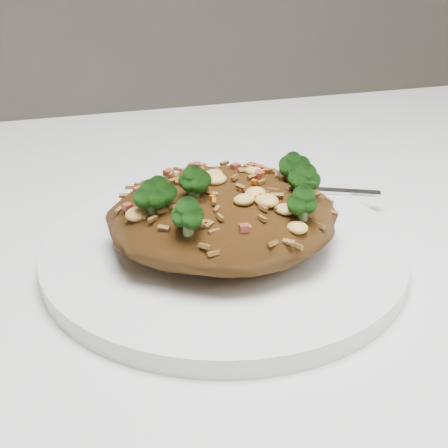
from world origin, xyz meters
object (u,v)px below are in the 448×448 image
(plate, at_px, (224,251))
(fried_rice, at_px, (224,206))
(fork, at_px, (292,189))
(dining_table, at_px, (171,387))

(plate, distance_m, fried_rice, 0.04)
(plate, bearing_deg, fried_rice, -94.04)
(fried_rice, height_order, fork, fried_rice)
(plate, xyz_separation_m, fried_rice, (-0.00, -0.00, 0.04))
(dining_table, distance_m, plate, 0.11)
(fried_rice, distance_m, fork, 0.11)
(dining_table, height_order, plate, plate)
(dining_table, bearing_deg, plate, 25.34)
(dining_table, distance_m, fried_rice, 0.14)
(plate, bearing_deg, fork, 41.76)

